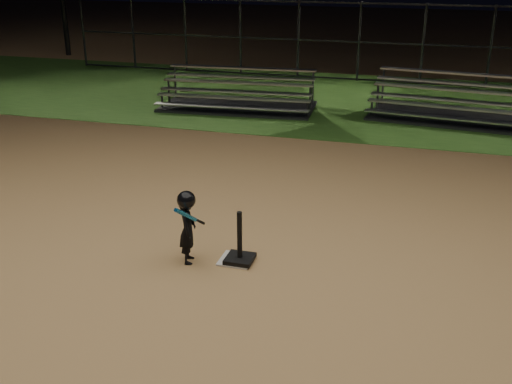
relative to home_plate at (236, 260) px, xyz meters
The scene contains 8 objects.
ground 0.01m from the home_plate, ahead, with size 80.00×80.00×0.00m, color tan.
grass_strip 10.00m from the home_plate, 90.00° to the left, with size 60.00×8.00×0.01m, color #2B531A.
home_plate is the anchor object (origin of this frame).
batting_tee 0.16m from the home_plate, 24.88° to the right, with size 0.38×0.38×0.74m.
child_batter 0.86m from the home_plate, 162.01° to the right, with size 0.40×0.61×1.05m.
bleacher_left 8.78m from the home_plate, 107.52° to the left, with size 4.23×2.28×1.01m.
bleacher_right 9.31m from the home_plate, 70.33° to the left, with size 4.64×2.68×1.08m.
backstop_fence 13.06m from the home_plate, 90.00° to the left, with size 20.08×0.08×2.50m.
Camera 1 is at (2.37, -7.24, 4.07)m, focal length 43.06 mm.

